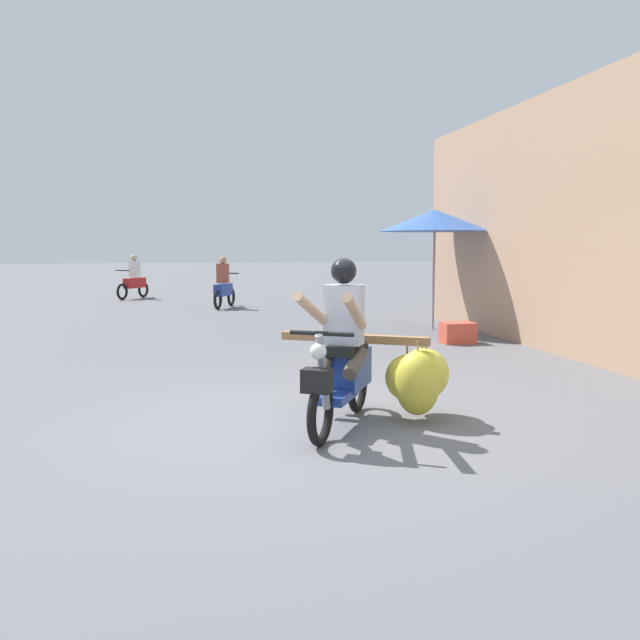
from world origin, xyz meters
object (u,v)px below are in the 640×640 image
motorbike_distant_ahead_right (224,287)px  market_umbrella_near_shop (435,221)px  motorbike_distant_ahead_left (134,281)px  produce_crate (458,333)px  motorbike_main_loaded (387,368)px

motorbike_distant_ahead_right → market_umbrella_near_shop: (3.94, -5.43, 1.62)m
motorbike_distant_ahead_left → produce_crate: bearing=-60.5°
motorbike_main_loaded → motorbike_distant_ahead_left: size_ratio=1.22×
market_umbrella_near_shop → produce_crate: market_umbrella_near_shop is taller
motorbike_distant_ahead_left → motorbike_distant_ahead_right: same height
motorbike_distant_ahead_right → market_umbrella_near_shop: size_ratio=0.64×
motorbike_main_loaded → motorbike_distant_ahead_right: 12.08m
produce_crate → motorbike_distant_ahead_left: bearing=119.5°
motorbike_main_loaded → motorbike_distant_ahead_left: (-3.60, 15.85, 0.04)m
produce_crate → motorbike_main_loaded: bearing=-120.1°
motorbike_distant_ahead_right → produce_crate: motorbike_distant_ahead_right is taller
motorbike_distant_ahead_left → market_umbrella_near_shop: bearing=-54.5°
market_umbrella_near_shop → motorbike_distant_ahead_right: bearing=125.9°
motorbike_distant_ahead_left → motorbike_distant_ahead_right: size_ratio=0.93×
motorbike_main_loaded → market_umbrella_near_shop: bearing=65.7°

